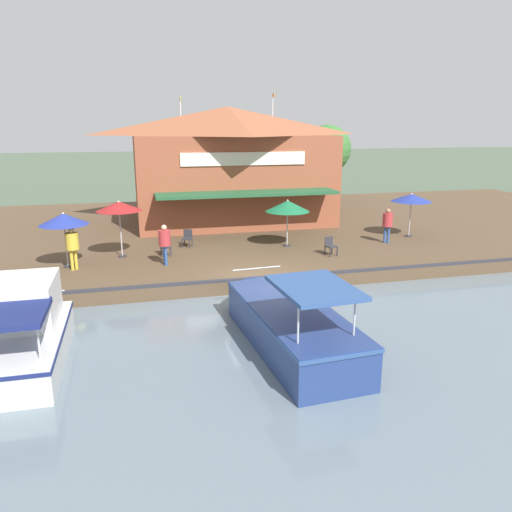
# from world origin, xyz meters

# --- Properties ---
(ground_plane) EXTENTS (220.00, 220.00, 0.00)m
(ground_plane) POSITION_xyz_m (0.00, 0.00, 0.00)
(ground_plane) COLOR #4C5B47
(quay_deck) EXTENTS (22.00, 56.00, 0.60)m
(quay_deck) POSITION_xyz_m (-11.00, 0.00, 0.30)
(quay_deck) COLOR brown
(quay_deck) RESTS_ON ground
(quay_edge_fender) EXTENTS (0.20, 50.40, 0.10)m
(quay_edge_fender) POSITION_xyz_m (-0.10, 0.00, 0.65)
(quay_edge_fender) COLOR #2D2D33
(quay_edge_fender) RESTS_ON quay_deck
(waterfront_restaurant) EXTENTS (10.99, 12.00, 7.75)m
(waterfront_restaurant) POSITION_xyz_m (-13.19, 1.37, 4.11)
(waterfront_restaurant) COLOR brown
(waterfront_restaurant) RESTS_ON quay_deck
(patio_umbrella_back_row) EXTENTS (2.00, 2.00, 2.34)m
(patio_umbrella_back_row) POSITION_xyz_m (-3.72, -7.42, 2.66)
(patio_umbrella_back_row) COLOR #B7B7B7
(patio_umbrella_back_row) RESTS_ON quay_deck
(patio_umbrella_near_quay_edge) EXTENTS (2.16, 2.16, 2.32)m
(patio_umbrella_near_quay_edge) POSITION_xyz_m (-5.08, 2.71, 2.61)
(patio_umbrella_near_quay_edge) COLOR #B7B7B7
(patio_umbrella_near_quay_edge) RESTS_ON quay_deck
(patio_umbrella_mid_patio_right) EXTENTS (2.12, 2.12, 2.34)m
(patio_umbrella_mid_patio_right) POSITION_xyz_m (-5.61, 9.75, 2.69)
(patio_umbrella_mid_patio_right) COLOR #B7B7B7
(patio_umbrella_mid_patio_right) RESTS_ON quay_deck
(patio_umbrella_mid_patio_left) EXTENTS (2.02, 2.02, 2.57)m
(patio_umbrella_mid_patio_left) POSITION_xyz_m (-4.93, -5.21, 2.92)
(patio_umbrella_mid_patio_left) COLOR #B7B7B7
(patio_umbrella_mid_patio_left) RESTS_ON quay_deck
(cafe_chair_back_row_seat) EXTENTS (0.48, 0.48, 0.85)m
(cafe_chair_back_row_seat) POSITION_xyz_m (-4.65, -3.26, 1.08)
(cafe_chair_back_row_seat) COLOR #2D2D33
(cafe_chair_back_row_seat) RESTS_ON quay_deck
(cafe_chair_under_first_umbrella) EXTENTS (0.54, 0.54, 0.85)m
(cafe_chair_under_first_umbrella) POSITION_xyz_m (-2.90, 4.11, 1.08)
(cafe_chair_under_first_umbrella) COLOR #2D2D33
(cafe_chair_under_first_umbrella) RESTS_ON quay_deck
(cafe_chair_far_corner_seat) EXTENTS (0.58, 0.58, 0.85)m
(cafe_chair_far_corner_seat) POSITION_xyz_m (-6.13, -2.10, 1.08)
(cafe_chair_far_corner_seat) COLOR #2D2D33
(cafe_chair_far_corner_seat) RESTS_ON quay_deck
(person_at_quay_edge) EXTENTS (0.50, 0.50, 1.77)m
(person_at_quay_edge) POSITION_xyz_m (-4.52, 7.84, 1.72)
(person_at_quay_edge) COLOR #2D5193
(person_at_quay_edge) RESTS_ON quay_deck
(person_mid_patio) EXTENTS (0.50, 0.50, 1.76)m
(person_mid_patio) POSITION_xyz_m (-3.06, -3.39, 1.71)
(person_mid_patio) COLOR #2D5193
(person_mid_patio) RESTS_ON quay_deck
(person_near_entrance) EXTENTS (0.51, 0.51, 1.80)m
(person_near_entrance) POSITION_xyz_m (-3.22, -7.11, 1.74)
(person_near_entrance) COLOR gold
(person_near_entrance) RESTS_ON quay_deck
(motorboat_fourth_along) EXTENTS (7.41, 2.66, 2.38)m
(motorboat_fourth_along) POSITION_xyz_m (4.35, -0.35, 0.75)
(motorboat_fourth_along) COLOR navy
(motorboat_fourth_along) RESTS_ON river_water
(motorboat_distant_upstream) EXTENTS (5.70, 2.17, 2.18)m
(motorboat_distant_upstream) POSITION_xyz_m (3.72, -7.73, 0.88)
(motorboat_distant_upstream) COLOR silver
(motorboat_distant_upstream) RESTS_ON river_water
(tree_downstream_bank) EXTENTS (3.88, 3.70, 5.85)m
(tree_downstream_bank) POSITION_xyz_m (-18.95, 10.19, 4.49)
(tree_downstream_bank) COLOR brown
(tree_downstream_bank) RESTS_ON quay_deck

